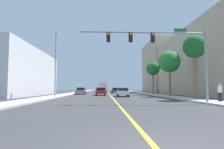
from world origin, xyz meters
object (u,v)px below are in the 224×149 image
at_px(palm_mid, 169,62).
at_px(car_white, 123,92).
at_px(palm_far, 153,69).
at_px(traffic_signal_mast, 163,46).
at_px(car_blue, 115,90).
at_px(car_red, 101,91).
at_px(street_lamp, 56,61).
at_px(palm_near, 195,48).
at_px(delivery_truck, 104,87).
at_px(car_gray, 81,91).
at_px(car_silver, 103,90).
at_px(pedestrian, 220,92).

relative_size(palm_mid, car_white, 1.74).
xyz_separation_m(palm_far, car_white, (-6.70, -7.31, -4.42)).
distance_m(traffic_signal_mast, car_blue, 34.89).
bearing_deg(car_red, street_lamp, -124.69).
distance_m(palm_near, delivery_truck, 43.24).
bearing_deg(car_white, car_gray, 126.50).
distance_m(palm_mid, car_blue, 23.38).
relative_size(car_blue, car_gray, 0.90).
height_order(palm_near, car_gray, palm_near).
xyz_separation_m(traffic_signal_mast, car_gray, (-9.98, 24.91, -4.26)).
relative_size(traffic_signal_mast, palm_near, 1.57).
relative_size(car_silver, car_white, 0.99).
distance_m(traffic_signal_mast, palm_mid, 13.70).
height_order(palm_far, car_white, palm_far).
distance_m(palm_mid, delivery_truck, 35.27).
height_order(palm_near, palm_far, palm_near).
bearing_deg(street_lamp, pedestrian, -28.81).
height_order(palm_far, delivery_truck, palm_far).
distance_m(traffic_signal_mast, pedestrian, 6.80).
xyz_separation_m(street_lamp, car_blue, (9.66, 24.33, -4.33)).
distance_m(palm_far, car_white, 10.85).
height_order(street_lamp, palm_near, street_lamp).
bearing_deg(delivery_truck, pedestrian, -75.68).
height_order(palm_mid, delivery_truck, palm_mid).
bearing_deg(palm_far, car_red, -169.70).
xyz_separation_m(traffic_signal_mast, pedestrian, (5.41, 0.79, -4.05)).
xyz_separation_m(palm_mid, car_gray, (-14.95, 12.15, -4.63)).
xyz_separation_m(palm_near, car_red, (-10.68, 14.64, -5.06)).
bearing_deg(palm_far, traffic_signal_mast, -102.18).
bearing_deg(palm_far, car_gray, 164.96).
bearing_deg(delivery_truck, car_blue, -73.84).
relative_size(palm_mid, car_silver, 1.77).
xyz_separation_m(palm_near, palm_mid, (-0.02, 8.25, -0.42)).
height_order(traffic_signal_mast, palm_mid, palm_mid).
xyz_separation_m(palm_mid, delivery_truck, (-10.22, 33.55, -3.72)).
xyz_separation_m(traffic_signal_mast, palm_mid, (4.97, 12.76, 0.37)).
bearing_deg(traffic_signal_mast, palm_far, 77.82).
xyz_separation_m(palm_mid, car_white, (-7.13, 0.94, -4.67)).
bearing_deg(pedestrian, car_silver, -41.75).
bearing_deg(car_blue, car_white, -92.71).
xyz_separation_m(traffic_signal_mast, palm_far, (4.53, 21.01, 0.12)).
distance_m(street_lamp, car_silver, 25.42).
xyz_separation_m(street_lamp, pedestrian, (17.16, -9.44, -4.10)).
xyz_separation_m(palm_far, pedestrian, (0.88, -20.21, -4.16)).
distance_m(palm_far, pedestrian, 20.66).
height_order(street_lamp, car_silver, street_lamp).
relative_size(palm_far, delivery_truck, 0.85).
height_order(palm_far, car_red, palm_far).
relative_size(traffic_signal_mast, car_silver, 2.83).
height_order(car_white, delivery_truck, delivery_truck).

